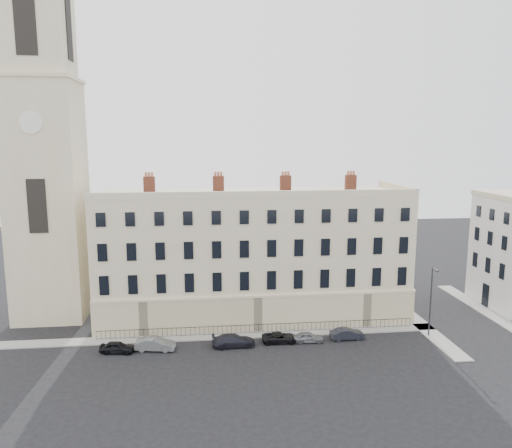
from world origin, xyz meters
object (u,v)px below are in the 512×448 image
Objects in this scene: streetlamp at (431,298)px; car_a at (117,347)px; car_e at (308,337)px; car_b at (155,344)px; car_f at (347,334)px; car_c at (233,341)px; car_d at (280,338)px.

car_a is at bearing 172.66° from streetlamp.
car_b is at bearing 94.95° from car_e.
car_f reaches higher than car_e.
car_c reaches higher than car_d.
streetlamp is at bearing -86.21° from car_e.
car_b is 1.25× the size of car_e.
car_e is 0.41× the size of streetlamp.
car_a is 0.44× the size of streetlamp.
car_c is 0.57× the size of streetlamp.
car_e is (2.98, -0.27, 0.02)m from car_d.
car_a is 0.94× the size of car_f.
car_b is 29.60m from streetlamp.
car_b is (3.76, 0.19, 0.08)m from car_a.
car_e is at bearing 91.30° from car_f.
car_c is 1.38× the size of car_e.
streetlamp is at bearing -81.56° from car_a.
car_b is at bearing 88.38° from car_c.
car_c is at bearing -81.14° from car_a.
car_f is (12.29, 0.52, -0.04)m from car_c.
car_b reaches higher than car_f.
car_b is 1.06× the size of car_d.
car_a is at bearing 95.30° from car_e.
car_a is 33.34m from streetlamp.
car_e is 0.88× the size of car_f.
car_a is at bearing 89.18° from car_c.
car_d is (4.98, 0.51, -0.12)m from car_c.
streetlamp is (33.13, 0.45, 3.78)m from car_a.
streetlamp is (13.41, -0.03, 3.82)m from car_e.
streetlamp is (21.37, 0.21, 3.72)m from car_c.
car_b is 8.00m from car_c.
car_a reaches higher than car_d.
car_a is at bearing 94.00° from car_d.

